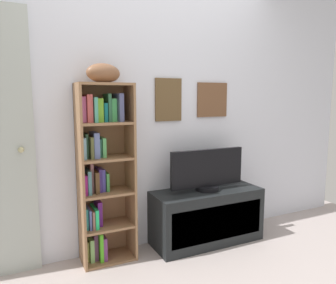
# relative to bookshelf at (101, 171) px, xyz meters

# --- Properties ---
(back_wall) EXTENTS (4.80, 0.08, 2.54)m
(back_wall) POSITION_rel_bookshelf_xyz_m (0.49, 0.14, 0.50)
(back_wall) COLOR silver
(back_wall) RESTS_ON ground
(bookshelf) EXTENTS (0.44, 0.28, 1.49)m
(bookshelf) POSITION_rel_bookshelf_xyz_m (0.00, 0.00, 0.00)
(bookshelf) COLOR #8C6544
(bookshelf) RESTS_ON ground
(football) EXTENTS (0.33, 0.24, 0.15)m
(football) POSITION_rel_bookshelf_xyz_m (0.04, -0.03, 0.80)
(football) COLOR brown
(football) RESTS_ON bookshelf
(tv_stand) EXTENTS (1.05, 0.41, 0.51)m
(tv_stand) POSITION_rel_bookshelf_xyz_m (0.98, -0.10, -0.52)
(tv_stand) COLOR black
(tv_stand) RESTS_ON ground
(television) EXTENTS (0.75, 0.22, 0.39)m
(television) POSITION_rel_bookshelf_xyz_m (0.98, -0.10, -0.07)
(television) COLOR black
(television) RESTS_ON tv_stand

